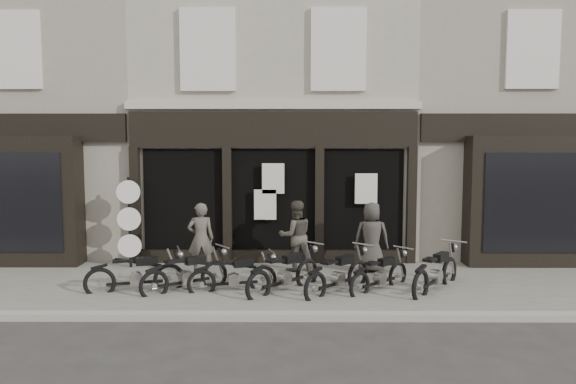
{
  "coord_description": "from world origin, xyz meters",
  "views": [
    {
      "loc": [
        0.43,
        -11.02,
        3.23
      ],
      "look_at": [
        0.37,
        1.6,
        2.03
      ],
      "focal_mm": 35.0,
      "sensor_mm": 36.0,
      "label": 1
    }
  ],
  "objects_px": {
    "motorcycle_2": "(234,279)",
    "motorcycle_4": "(338,278)",
    "motorcycle_1": "(186,277)",
    "advert_sign_post": "(130,226)",
    "man_centre": "(296,236)",
    "man_right": "(372,237)",
    "motorcycle_5": "(380,277)",
    "motorcycle_6": "(436,276)",
    "man_left": "(201,239)",
    "motorcycle_0": "(136,278)",
    "motorcycle_3": "(285,277)"
  },
  "relations": [
    {
      "from": "motorcycle_0",
      "to": "man_left",
      "type": "relative_size",
      "value": 1.19
    },
    {
      "from": "man_right",
      "to": "man_centre",
      "type": "bearing_deg",
      "value": 0.12
    },
    {
      "from": "motorcycle_5",
      "to": "man_left",
      "type": "distance_m",
      "value": 4.16
    },
    {
      "from": "motorcycle_0",
      "to": "motorcycle_6",
      "type": "height_order",
      "value": "motorcycle_6"
    },
    {
      "from": "motorcycle_1",
      "to": "motorcycle_4",
      "type": "bearing_deg",
      "value": -38.61
    },
    {
      "from": "motorcycle_4",
      "to": "motorcycle_5",
      "type": "relative_size",
      "value": 1.11
    },
    {
      "from": "motorcycle_3",
      "to": "motorcycle_5",
      "type": "bearing_deg",
      "value": -43.74
    },
    {
      "from": "man_right",
      "to": "advert_sign_post",
      "type": "xyz_separation_m",
      "value": [
        -5.78,
        0.44,
        0.18
      ]
    },
    {
      "from": "motorcycle_0",
      "to": "motorcycle_3",
      "type": "bearing_deg",
      "value": -15.15
    },
    {
      "from": "motorcycle_3",
      "to": "motorcycle_4",
      "type": "height_order",
      "value": "motorcycle_3"
    },
    {
      "from": "motorcycle_4",
      "to": "advert_sign_post",
      "type": "relative_size",
      "value": 0.72
    },
    {
      "from": "motorcycle_2",
      "to": "man_centre",
      "type": "distance_m",
      "value": 2.24
    },
    {
      "from": "motorcycle_6",
      "to": "man_centre",
      "type": "distance_m",
      "value": 3.38
    },
    {
      "from": "man_centre",
      "to": "man_right",
      "type": "bearing_deg",
      "value": 160.69
    },
    {
      "from": "motorcycle_0",
      "to": "man_left",
      "type": "bearing_deg",
      "value": 35.59
    },
    {
      "from": "motorcycle_0",
      "to": "motorcycle_5",
      "type": "distance_m",
      "value": 5.04
    },
    {
      "from": "man_right",
      "to": "advert_sign_post",
      "type": "bearing_deg",
      "value": 0.6
    },
    {
      "from": "motorcycle_3",
      "to": "motorcycle_6",
      "type": "distance_m",
      "value": 3.14
    },
    {
      "from": "motorcycle_5",
      "to": "man_centre",
      "type": "relative_size",
      "value": 0.9
    },
    {
      "from": "motorcycle_4",
      "to": "man_centre",
      "type": "relative_size",
      "value": 1.01
    },
    {
      "from": "man_right",
      "to": "motorcycle_5",
      "type": "bearing_deg",
      "value": 93.73
    },
    {
      "from": "motorcycle_4",
      "to": "man_left",
      "type": "distance_m",
      "value": 3.4
    },
    {
      "from": "motorcycle_5",
      "to": "motorcycle_6",
      "type": "relative_size",
      "value": 0.83
    },
    {
      "from": "motorcycle_6",
      "to": "man_centre",
      "type": "bearing_deg",
      "value": 98.07
    },
    {
      "from": "man_centre",
      "to": "advert_sign_post",
      "type": "distance_m",
      "value": 4.02
    },
    {
      "from": "motorcycle_5",
      "to": "advert_sign_post",
      "type": "xyz_separation_m",
      "value": [
        -5.74,
        1.93,
        0.77
      ]
    },
    {
      "from": "motorcycle_3",
      "to": "man_centre",
      "type": "distance_m",
      "value": 1.84
    },
    {
      "from": "motorcycle_6",
      "to": "man_left",
      "type": "height_order",
      "value": "man_left"
    },
    {
      "from": "motorcycle_1",
      "to": "man_centre",
      "type": "height_order",
      "value": "man_centre"
    },
    {
      "from": "motorcycle_4",
      "to": "motorcycle_6",
      "type": "xyz_separation_m",
      "value": [
        2.05,
        0.15,
        0.01
      ]
    },
    {
      "from": "motorcycle_5",
      "to": "man_right",
      "type": "relative_size",
      "value": 0.91
    },
    {
      "from": "motorcycle_1",
      "to": "motorcycle_4",
      "type": "distance_m",
      "value": 3.14
    },
    {
      "from": "man_centre",
      "to": "advert_sign_post",
      "type": "xyz_separation_m",
      "value": [
        -4.0,
        0.29,
        0.17
      ]
    },
    {
      "from": "motorcycle_1",
      "to": "advert_sign_post",
      "type": "height_order",
      "value": "advert_sign_post"
    },
    {
      "from": "man_left",
      "to": "motorcycle_0",
      "type": "bearing_deg",
      "value": 39.4
    },
    {
      "from": "motorcycle_5",
      "to": "motorcycle_0",
      "type": "bearing_deg",
      "value": 137.91
    },
    {
      "from": "motorcycle_0",
      "to": "motorcycle_5",
      "type": "height_order",
      "value": "motorcycle_0"
    },
    {
      "from": "motorcycle_2",
      "to": "motorcycle_4",
      "type": "bearing_deg",
      "value": -17.72
    },
    {
      "from": "motorcycle_5",
      "to": "man_left",
      "type": "height_order",
      "value": "man_left"
    },
    {
      "from": "motorcycle_3",
      "to": "man_centre",
      "type": "bearing_deg",
      "value": 35.31
    },
    {
      "from": "advert_sign_post",
      "to": "motorcycle_5",
      "type": "bearing_deg",
      "value": -26.98
    },
    {
      "from": "motorcycle_2",
      "to": "motorcycle_4",
      "type": "height_order",
      "value": "motorcycle_4"
    },
    {
      "from": "motorcycle_6",
      "to": "advert_sign_post",
      "type": "height_order",
      "value": "advert_sign_post"
    },
    {
      "from": "motorcycle_6",
      "to": "man_right",
      "type": "height_order",
      "value": "man_right"
    },
    {
      "from": "man_centre",
      "to": "man_right",
      "type": "distance_m",
      "value": 1.78
    },
    {
      "from": "motorcycle_1",
      "to": "motorcycle_6",
      "type": "bearing_deg",
      "value": -36.17
    },
    {
      "from": "motorcycle_2",
      "to": "man_left",
      "type": "relative_size",
      "value": 1.1
    },
    {
      "from": "motorcycle_4",
      "to": "man_centre",
      "type": "bearing_deg",
      "value": 67.65
    },
    {
      "from": "motorcycle_3",
      "to": "motorcycle_4",
      "type": "bearing_deg",
      "value": -50.25
    },
    {
      "from": "motorcycle_4",
      "to": "man_centre",
      "type": "xyz_separation_m",
      "value": [
        -0.86,
        1.81,
        0.56
      ]
    }
  ]
}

